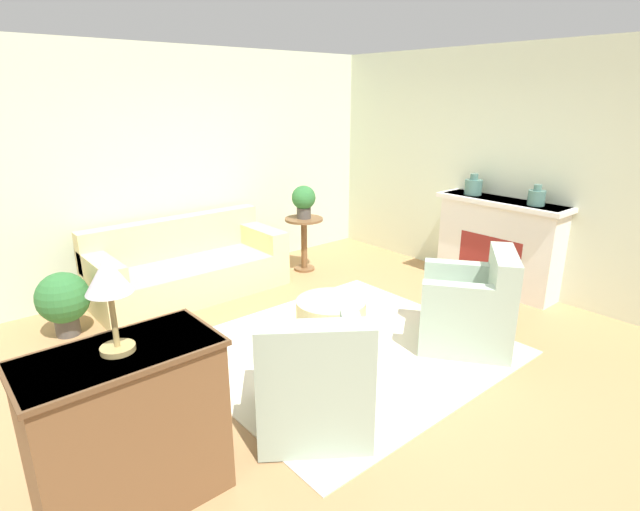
# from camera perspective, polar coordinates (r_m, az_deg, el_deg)

# --- Properties ---
(ground_plane) EXTENTS (16.00, 16.00, 0.00)m
(ground_plane) POSITION_cam_1_polar(r_m,az_deg,el_deg) (4.70, 3.01, -10.69)
(ground_plane) COLOR #AD7F51
(wall_back) EXTENTS (9.43, 0.12, 2.80)m
(wall_back) POSITION_cam_1_polar(r_m,az_deg,el_deg) (6.48, -14.13, 9.88)
(wall_back) COLOR beige
(wall_back) RESTS_ON ground_plane
(wall_right) EXTENTS (0.12, 9.21, 2.80)m
(wall_right) POSITION_cam_1_polar(r_m,az_deg,el_deg) (6.33, 21.30, 9.03)
(wall_right) COLOR beige
(wall_right) RESTS_ON ground_plane
(rug) EXTENTS (2.66, 2.43, 0.01)m
(rug) POSITION_cam_1_polar(r_m,az_deg,el_deg) (4.70, 3.01, -10.64)
(rug) COLOR beige
(rug) RESTS_ON ground_plane
(couch) EXTENTS (2.19, 0.92, 0.86)m
(couch) POSITION_cam_1_polar(r_m,az_deg,el_deg) (6.04, -14.83, -1.43)
(couch) COLOR beige
(couch) RESTS_ON ground_plane
(armchair_left) EXTENTS (1.08, 1.09, 0.91)m
(armchair_left) POSITION_cam_1_polar(r_m,az_deg,el_deg) (3.55, -0.83, -14.33)
(armchair_left) COLOR #9EB29E
(armchair_left) RESTS_ON rug
(armchair_right) EXTENTS (1.08, 1.09, 0.91)m
(armchair_right) POSITION_cam_1_polar(r_m,az_deg,el_deg) (4.84, 16.85, -5.88)
(armchair_right) COLOR #9EB29E
(armchair_right) RESTS_ON rug
(ottoman_table) EXTENTS (0.65, 0.65, 0.43)m
(ottoman_table) POSITION_cam_1_polar(r_m,az_deg,el_deg) (4.69, 1.25, -6.91)
(ottoman_table) COLOR beige
(ottoman_table) RESTS_ON rug
(side_table) EXTENTS (0.50, 0.50, 0.71)m
(side_table) POSITION_cam_1_polar(r_m,az_deg,el_deg) (6.58, -1.84, 2.30)
(side_table) COLOR brown
(side_table) RESTS_ON ground_plane
(fireplace) EXTENTS (0.44, 1.54, 1.10)m
(fireplace) POSITION_cam_1_polar(r_m,az_deg,el_deg) (6.27, 19.69, 1.37)
(fireplace) COLOR silver
(fireplace) RESTS_ON ground_plane
(dresser) EXTENTS (1.03, 0.55, 0.98)m
(dresser) POSITION_cam_1_polar(r_m,az_deg,el_deg) (3.08, -20.98, -17.94)
(dresser) COLOR brown
(dresser) RESTS_ON ground_plane
(vase_mantel_near) EXTENTS (0.21, 0.21, 0.25)m
(vase_mantel_near) POSITION_cam_1_polar(r_m,az_deg,el_deg) (6.32, 17.12, 7.56)
(vase_mantel_near) COLOR #477066
(vase_mantel_near) RESTS_ON fireplace
(vase_mantel_far) EXTENTS (0.18, 0.18, 0.23)m
(vase_mantel_far) POSITION_cam_1_polar(r_m,az_deg,el_deg) (5.94, 23.51, 6.14)
(vase_mantel_far) COLOR #477066
(vase_mantel_far) RESTS_ON fireplace
(potted_plant_on_side_table) EXTENTS (0.31, 0.31, 0.43)m
(potted_plant_on_side_table) POSITION_cam_1_polar(r_m,az_deg,el_deg) (6.47, -1.88, 6.39)
(potted_plant_on_side_table) COLOR #4C4742
(potted_plant_on_side_table) RESTS_ON side_table
(potted_plant_floor) EXTENTS (0.50, 0.50, 0.64)m
(potted_plant_floor) POSITION_cam_1_polar(r_m,az_deg,el_deg) (5.41, -27.29, -4.51)
(potted_plant_floor) COLOR #4C4742
(potted_plant_floor) RESTS_ON ground_plane
(table_lamp) EXTENTS (0.23, 0.23, 0.52)m
(table_lamp) POSITION_cam_1_polar(r_m,az_deg,el_deg) (2.69, -23.02, -2.82)
(table_lamp) COLOR tan
(table_lamp) RESTS_ON dresser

